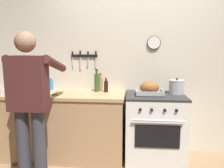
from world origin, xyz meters
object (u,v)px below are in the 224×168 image
(cutting_board, at_px, (48,93))
(bottle_dish_soap, at_px, (51,84))
(person_cook, at_px, (30,101))
(bottle_vinegar, at_px, (100,83))
(stock_pot, at_px, (177,87))
(bottle_soy_sauce, at_px, (106,86))
(stove, at_px, (155,127))
(roasting_pan, at_px, (149,89))
(bottle_olive_oil, at_px, (97,82))

(cutting_board, relative_size, bottle_dish_soap, 1.86)
(person_cook, bearing_deg, bottle_vinegar, -26.92)
(stock_pot, distance_m, cutting_board, 1.72)
(stock_pot, bearing_deg, bottle_soy_sauce, 178.22)
(stove, relative_size, roasting_pan, 2.56)
(stove, bearing_deg, bottle_soy_sauce, 169.94)
(stock_pot, xyz_separation_m, bottle_dish_soap, (-1.76, 0.13, -0.01))
(bottle_olive_oil, bearing_deg, stove, -9.74)
(bottle_soy_sauce, xyz_separation_m, bottle_dish_soap, (-0.82, 0.10, -0.00))
(bottle_vinegar, bearing_deg, person_cook, -124.96)
(person_cook, relative_size, bottle_dish_soap, 8.55)
(stove, xyz_separation_m, person_cook, (-1.38, -0.68, 0.50))
(bottle_olive_oil, distance_m, bottle_dish_soap, 0.69)
(stock_pot, bearing_deg, bottle_vinegar, 173.28)
(stock_pot, distance_m, bottle_dish_soap, 1.77)
(stove, bearing_deg, bottle_vinegar, 164.42)
(person_cook, distance_m, bottle_dish_soap, 0.90)
(stock_pot, bearing_deg, bottle_dish_soap, 175.88)
(cutting_board, relative_size, bottle_soy_sauce, 1.80)
(person_cook, distance_m, stock_pot, 1.83)
(stove, distance_m, cutting_board, 1.50)
(bottle_olive_oil, bearing_deg, bottle_vinegar, 61.16)
(bottle_vinegar, bearing_deg, cutting_board, -158.24)
(stock_pot, relative_size, bottle_soy_sauce, 1.05)
(person_cook, distance_m, roasting_pan, 1.45)
(stove, height_order, bottle_olive_oil, bottle_olive_oil)
(bottle_soy_sauce, bearing_deg, bottle_olive_oil, 171.89)
(stove, distance_m, bottle_soy_sauce, 0.86)
(person_cook, relative_size, roasting_pan, 4.72)
(roasting_pan, distance_m, stock_pot, 0.38)
(person_cook, bearing_deg, roasting_pan, -55.25)
(roasting_pan, xyz_separation_m, cutting_board, (-1.34, -0.03, -0.07))
(roasting_pan, relative_size, stock_pot, 1.67)
(stove, xyz_separation_m, bottle_vinegar, (-0.76, 0.21, 0.55))
(stove, bearing_deg, cutting_board, -177.69)
(bottle_vinegar, bearing_deg, bottle_olive_oil, -118.84)
(person_cook, bearing_deg, bottle_olive_oil, -27.43)
(bottle_olive_oil, xyz_separation_m, bottle_soy_sauce, (0.13, -0.02, -0.05))
(stove, relative_size, bottle_soy_sauce, 4.50)
(person_cook, relative_size, bottle_soy_sauce, 8.30)
(stove, distance_m, person_cook, 1.62)
(bottle_dish_soap, bearing_deg, bottle_olive_oil, -6.56)
(stove, relative_size, bottle_dish_soap, 4.64)
(cutting_board, bearing_deg, roasting_pan, 1.24)
(cutting_board, bearing_deg, bottle_dish_soap, 100.91)
(bottle_soy_sauce, relative_size, bottle_vinegar, 0.80)
(roasting_pan, relative_size, bottle_vinegar, 1.41)
(stove, relative_size, bottle_olive_oil, 2.88)
(roasting_pan, xyz_separation_m, stock_pot, (0.37, 0.12, 0.01))
(cutting_board, height_order, bottle_soy_sauce, bottle_soy_sauce)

